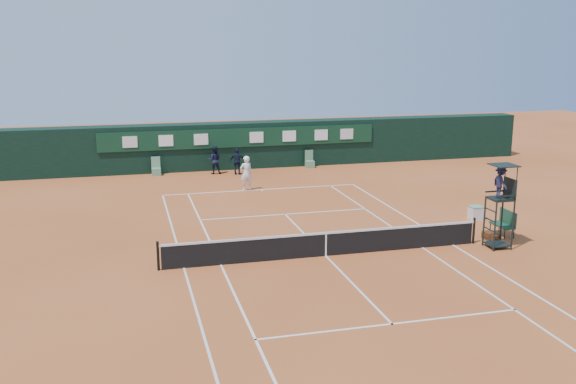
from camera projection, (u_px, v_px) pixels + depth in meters
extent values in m
plane|color=#BD5D2C|center=(326.00, 256.00, 24.97)|extent=(90.00, 90.00, 0.00)
cube|color=white|center=(261.00, 190.00, 36.17)|extent=(11.05, 0.08, 0.01)
cube|color=silver|center=(453.00, 245.00, 26.31)|extent=(0.08, 23.85, 0.01)
cube|color=silver|center=(184.00, 268.00, 23.63)|extent=(0.08, 23.85, 0.01)
cube|color=silver|center=(422.00, 248.00, 25.97)|extent=(0.08, 23.85, 0.01)
cube|color=white|center=(221.00, 265.00, 23.96)|extent=(0.08, 23.85, 0.01)
cube|color=white|center=(285.00, 214.00, 31.00)|extent=(8.31, 0.08, 0.01)
cube|color=white|center=(392.00, 324.00, 18.93)|extent=(8.31, 0.08, 0.01)
cube|color=silver|center=(326.00, 256.00, 24.97)|extent=(0.08, 12.88, 0.01)
cube|color=white|center=(262.00, 190.00, 36.03)|extent=(0.08, 0.30, 0.01)
cube|color=black|center=(326.00, 245.00, 24.87)|extent=(12.60, 0.04, 0.90)
cube|color=white|center=(326.00, 233.00, 24.76)|extent=(12.80, 0.06, 0.08)
cube|color=white|center=(326.00, 245.00, 24.86)|extent=(0.06, 0.05, 0.92)
cylinder|color=black|center=(474.00, 231.00, 26.41)|extent=(0.10, 0.10, 1.10)
cylinder|color=black|center=(158.00, 256.00, 23.28)|extent=(0.10, 0.10, 1.10)
cube|color=black|center=(239.00, 145.00, 42.30)|extent=(40.00, 1.50, 3.00)
cube|color=#0E341E|center=(241.00, 138.00, 41.40)|extent=(18.00, 0.10, 1.20)
cube|color=silver|center=(130.00, 142.00, 39.62)|extent=(0.90, 0.04, 0.70)
cube|color=white|center=(166.00, 141.00, 40.16)|extent=(0.90, 0.04, 0.70)
cube|color=white|center=(201.00, 139.00, 40.70)|extent=(0.90, 0.04, 0.70)
cube|color=white|center=(257.00, 137.00, 41.58)|extent=(0.90, 0.04, 0.70)
cube|color=white|center=(289.00, 136.00, 42.11)|extent=(0.90, 0.04, 0.70)
cube|color=white|center=(321.00, 135.00, 42.65)|extent=(0.90, 0.04, 0.70)
cube|color=silver|center=(347.00, 134.00, 43.09)|extent=(0.90, 0.04, 0.70)
cube|color=#5F9268|center=(156.00, 172.00, 40.02)|extent=(0.55, 0.50, 0.46)
cube|color=#629771|center=(156.00, 162.00, 40.10)|extent=(0.55, 0.06, 0.70)
cube|color=#5C8D63|center=(310.00, 164.00, 42.46)|extent=(0.55, 0.50, 0.46)
cube|color=#54815C|center=(309.00, 155.00, 42.54)|extent=(0.55, 0.06, 0.70)
cylinder|color=black|center=(495.00, 227.00, 25.29)|extent=(0.07, 0.07, 2.00)
cylinder|color=black|center=(484.00, 222.00, 26.05)|extent=(0.07, 0.07, 2.00)
cylinder|color=black|center=(513.00, 226.00, 25.49)|extent=(0.07, 0.07, 2.00)
cylinder|color=black|center=(501.00, 221.00, 26.24)|extent=(0.07, 0.07, 2.00)
cube|color=black|center=(500.00, 199.00, 25.53)|extent=(0.85, 0.85, 0.08)
cube|color=black|center=(510.00, 188.00, 25.54)|extent=(0.06, 0.85, 0.80)
cube|color=black|center=(507.00, 196.00, 25.09)|extent=(0.85, 0.05, 0.06)
cube|color=black|center=(495.00, 191.00, 25.88)|extent=(0.85, 0.05, 0.06)
cylinder|color=black|center=(517.00, 179.00, 25.06)|extent=(0.04, 0.04, 1.00)
cylinder|color=black|center=(505.00, 175.00, 25.81)|extent=(0.04, 0.04, 1.00)
cube|color=black|center=(504.00, 165.00, 25.23)|extent=(0.95, 0.95, 0.04)
cube|color=black|center=(497.00, 244.00, 25.96)|extent=(0.80, 0.80, 0.05)
cube|color=black|center=(488.00, 239.00, 25.81)|extent=(0.04, 0.80, 0.04)
cube|color=black|center=(489.00, 229.00, 25.72)|extent=(0.04, 0.80, 0.04)
cube|color=black|center=(490.00, 220.00, 25.62)|extent=(0.04, 0.80, 0.04)
cube|color=black|center=(491.00, 210.00, 25.53)|extent=(0.04, 0.80, 0.04)
imported|color=#1B1D36|center=(500.00, 182.00, 25.36)|extent=(0.47, 0.82, 1.28)
cube|color=#173A26|center=(502.00, 225.00, 27.55)|extent=(0.55, 1.20, 0.08)
cube|color=#193F29|center=(508.00, 217.00, 27.53)|extent=(0.06, 1.20, 0.60)
cylinder|color=black|center=(505.00, 235.00, 27.03)|extent=(0.04, 0.04, 0.41)
cylinder|color=black|center=(514.00, 234.00, 27.14)|extent=(0.04, 0.04, 0.41)
cylinder|color=black|center=(490.00, 228.00, 28.07)|extent=(0.04, 0.04, 0.41)
cylinder|color=black|center=(499.00, 227.00, 28.17)|extent=(0.04, 0.04, 0.41)
cube|color=black|center=(491.00, 237.00, 26.87)|extent=(0.43, 0.89, 0.33)
cube|color=silver|center=(476.00, 213.00, 30.04)|extent=(0.55, 0.55, 0.60)
cube|color=#649972|center=(476.00, 207.00, 29.97)|extent=(0.57, 0.57, 0.05)
sphere|color=yellow|center=(324.00, 204.00, 32.86)|extent=(0.07, 0.07, 0.07)
imported|color=white|center=(246.00, 173.00, 35.81)|extent=(0.80, 0.62, 1.96)
imported|color=black|center=(214.00, 160.00, 40.36)|extent=(0.94, 0.78, 1.76)
imported|color=black|center=(237.00, 161.00, 40.12)|extent=(1.07, 0.71, 1.68)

